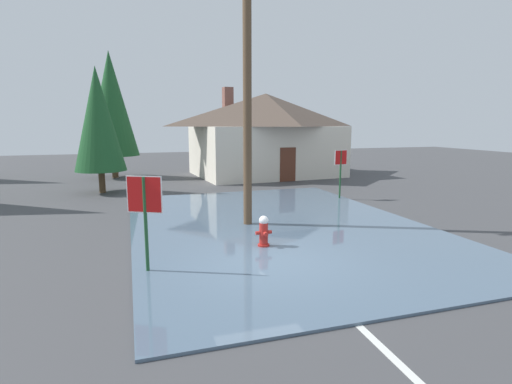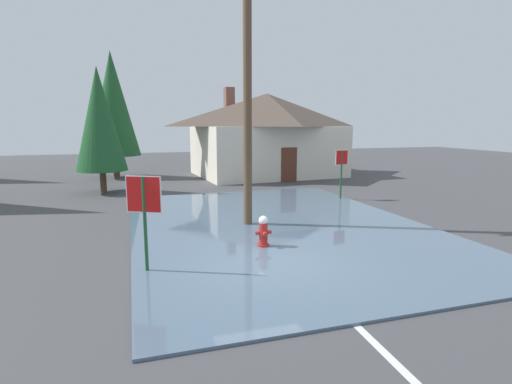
{
  "view_description": "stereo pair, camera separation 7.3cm",
  "coord_description": "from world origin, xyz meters",
  "px_view_note": "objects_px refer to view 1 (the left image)",
  "views": [
    {
      "loc": [
        -3.21,
        -8.81,
        3.38
      ],
      "look_at": [
        0.47,
        2.81,
        1.3
      ],
      "focal_mm": 28.22,
      "sensor_mm": 36.0,
      "label": 1
    },
    {
      "loc": [
        -3.14,
        -8.83,
        3.38
      ],
      "look_at": [
        0.47,
        2.81,
        1.3
      ],
      "focal_mm": 28.22,
      "sensor_mm": 36.0,
      "label": 2
    }
  ],
  "objects_px": {
    "stop_sign_near": "(145,204)",
    "pine_tree_tall_left": "(98,119)",
    "stop_sign_far": "(341,165)",
    "house": "(266,133)",
    "fire_hydrant": "(264,232)",
    "utility_pole": "(247,90)",
    "pine_tree_short_left": "(111,104)"
  },
  "relations": [
    {
      "from": "stop_sign_far",
      "to": "house",
      "type": "height_order",
      "value": "house"
    },
    {
      "from": "stop_sign_near",
      "to": "utility_pole",
      "type": "xyz_separation_m",
      "value": [
        3.42,
        3.49,
        2.84
      ]
    },
    {
      "from": "fire_hydrant",
      "to": "pine_tree_short_left",
      "type": "xyz_separation_m",
      "value": [
        -4.28,
        16.72,
        4.12
      ]
    },
    {
      "from": "stop_sign_near",
      "to": "pine_tree_tall_left",
      "type": "relative_size",
      "value": 0.37
    },
    {
      "from": "stop_sign_near",
      "to": "fire_hydrant",
      "type": "bearing_deg",
      "value": 17.27
    },
    {
      "from": "stop_sign_far",
      "to": "house",
      "type": "distance_m",
      "value": 9.38
    },
    {
      "from": "fire_hydrant",
      "to": "pine_tree_short_left",
      "type": "distance_m",
      "value": 17.74
    },
    {
      "from": "fire_hydrant",
      "to": "stop_sign_far",
      "type": "relative_size",
      "value": 0.41
    },
    {
      "from": "pine_tree_tall_left",
      "to": "fire_hydrant",
      "type": "bearing_deg",
      "value": -66.56
    },
    {
      "from": "pine_tree_short_left",
      "to": "house",
      "type": "bearing_deg",
      "value": -9.81
    },
    {
      "from": "house",
      "to": "pine_tree_short_left",
      "type": "distance_m",
      "value": 9.81
    },
    {
      "from": "fire_hydrant",
      "to": "house",
      "type": "distance_m",
      "value": 16.12
    },
    {
      "from": "house",
      "to": "fire_hydrant",
      "type": "bearing_deg",
      "value": -109.1
    },
    {
      "from": "stop_sign_near",
      "to": "pine_tree_tall_left",
      "type": "xyz_separation_m",
      "value": [
        -1.61,
        11.9,
        1.97
      ]
    },
    {
      "from": "utility_pole",
      "to": "stop_sign_far",
      "type": "bearing_deg",
      "value": 31.65
    },
    {
      "from": "stop_sign_near",
      "to": "fire_hydrant",
      "type": "xyz_separation_m",
      "value": [
        3.13,
        0.97,
        -1.17
      ]
    },
    {
      "from": "pine_tree_tall_left",
      "to": "pine_tree_short_left",
      "type": "height_order",
      "value": "pine_tree_short_left"
    },
    {
      "from": "fire_hydrant",
      "to": "pine_tree_tall_left",
      "type": "xyz_separation_m",
      "value": [
        -4.74,
        10.93,
        3.14
      ]
    },
    {
      "from": "stop_sign_far",
      "to": "pine_tree_tall_left",
      "type": "bearing_deg",
      "value": 153.43
    },
    {
      "from": "stop_sign_near",
      "to": "pine_tree_short_left",
      "type": "height_order",
      "value": "pine_tree_short_left"
    },
    {
      "from": "stop_sign_near",
      "to": "house",
      "type": "distance_m",
      "value": 18.13
    },
    {
      "from": "fire_hydrant",
      "to": "utility_pole",
      "type": "distance_m",
      "value": 4.74
    },
    {
      "from": "stop_sign_near",
      "to": "pine_tree_tall_left",
      "type": "distance_m",
      "value": 12.17
    },
    {
      "from": "house",
      "to": "pine_tree_tall_left",
      "type": "distance_m",
      "value": 10.82
    },
    {
      "from": "stop_sign_near",
      "to": "fire_hydrant",
      "type": "distance_m",
      "value": 3.48
    },
    {
      "from": "fire_hydrant",
      "to": "stop_sign_near",
      "type": "bearing_deg",
      "value": -162.73
    },
    {
      "from": "stop_sign_near",
      "to": "fire_hydrant",
      "type": "height_order",
      "value": "stop_sign_near"
    },
    {
      "from": "fire_hydrant",
      "to": "stop_sign_far",
      "type": "height_order",
      "value": "stop_sign_far"
    },
    {
      "from": "fire_hydrant",
      "to": "utility_pole",
      "type": "bearing_deg",
      "value": 83.53
    },
    {
      "from": "fire_hydrant",
      "to": "stop_sign_far",
      "type": "bearing_deg",
      "value": 46.03
    },
    {
      "from": "utility_pole",
      "to": "pine_tree_short_left",
      "type": "xyz_separation_m",
      "value": [
        -4.57,
        14.2,
        0.12
      ]
    },
    {
      "from": "pine_tree_tall_left",
      "to": "pine_tree_short_left",
      "type": "bearing_deg",
      "value": 85.5
    }
  ]
}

